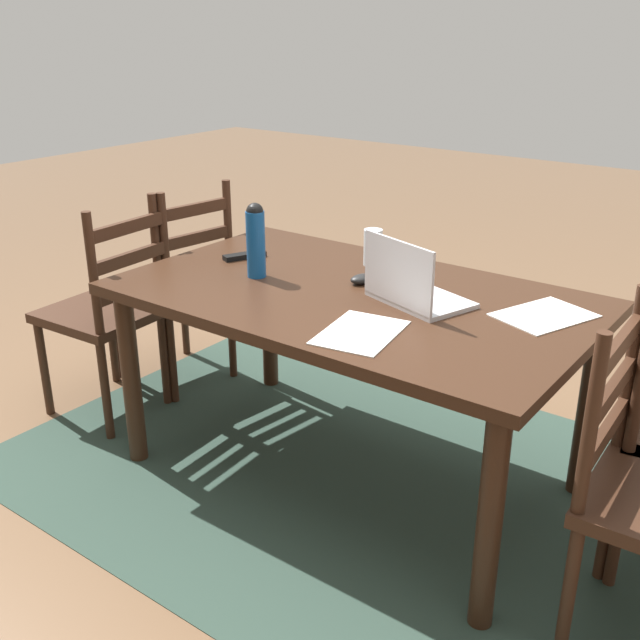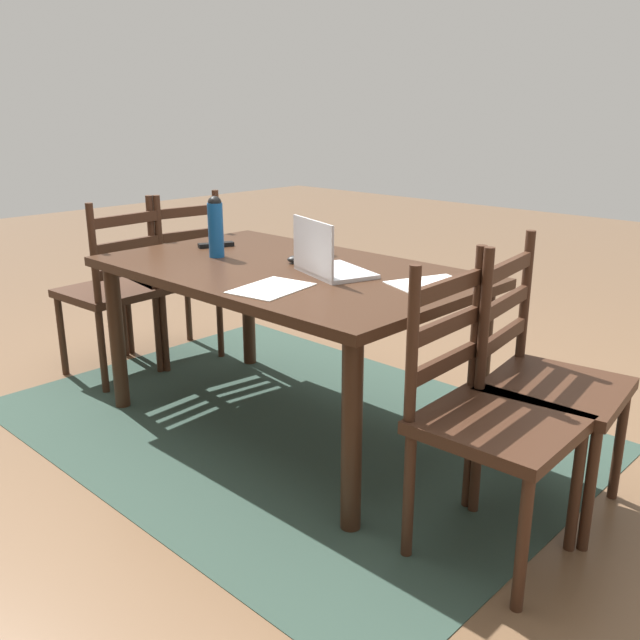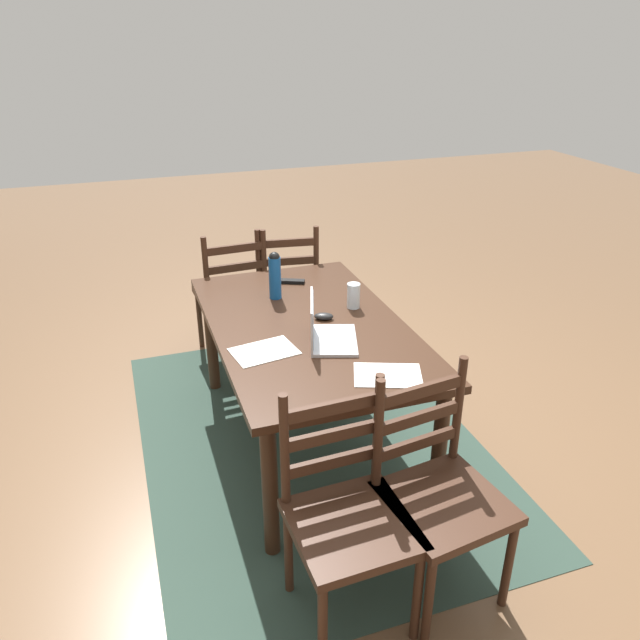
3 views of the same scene
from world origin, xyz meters
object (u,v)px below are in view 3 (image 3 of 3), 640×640
at_px(chair_left_near, 438,494).
at_px(chair_right_near, 285,289).
at_px(chair_right_far, 232,296).
at_px(water_bottle, 275,274).
at_px(chair_left_far, 348,517).
at_px(drinking_glass, 353,296).
at_px(dining_table, 307,338).
at_px(tv_remote, 290,281).
at_px(laptop, 324,331).
at_px(computer_mouse, 324,316).

xyz_separation_m(chair_left_near, chair_right_near, (2.19, 0.00, 0.00)).
bearing_deg(chair_right_far, water_bottle, -170.36).
height_order(chair_left_far, chair_right_near, same).
bearing_deg(water_bottle, drinking_glass, -125.60).
xyz_separation_m(dining_table, chair_right_far, (1.09, 0.19, -0.18)).
height_order(chair_left_near, drinking_glass, chair_left_near).
distance_m(chair_left_near, chair_right_far, 2.22).
relative_size(chair_left_near, chair_right_far, 1.00).
xyz_separation_m(chair_left_near, chair_right_far, (2.19, 0.38, 0.00)).
distance_m(chair_left_far, chair_right_near, 2.22).
bearing_deg(tv_remote, chair_left_near, 28.00).
distance_m(dining_table, water_bottle, 0.44).
xyz_separation_m(laptop, computer_mouse, (0.24, -0.08, -0.04)).
height_order(dining_table, computer_mouse, computer_mouse).
bearing_deg(chair_right_near, chair_left_near, -179.99).
bearing_deg(chair_right_far, tv_remote, -153.77).
height_order(chair_right_far, tv_remote, chair_right_far).
bearing_deg(computer_mouse, tv_remote, 24.87).
bearing_deg(chair_right_far, chair_left_far, 179.90).
distance_m(chair_right_near, drinking_glass, 1.04).
bearing_deg(water_bottle, laptop, -171.92).
relative_size(laptop, computer_mouse, 3.73).
height_order(chair_left_far, laptop, laptop).
xyz_separation_m(chair_right_near, water_bottle, (-0.72, 0.26, 0.41)).
bearing_deg(chair_left_near, chair_right_far, 9.79).
relative_size(chair_left_far, chair_right_near, 1.00).
distance_m(chair_left_near, drinking_glass, 1.26).
height_order(chair_left_far, drinking_glass, chair_left_far).
relative_size(dining_table, water_bottle, 5.93).
bearing_deg(water_bottle, chair_left_far, 175.09).
xyz_separation_m(chair_right_far, drinking_glass, (-0.98, -0.49, 0.34)).
relative_size(chair_left_far, drinking_glass, 6.89).
height_order(chair_right_near, chair_right_far, same).
distance_m(laptop, drinking_glass, 0.44).
distance_m(dining_table, computer_mouse, 0.14).
relative_size(drinking_glass, computer_mouse, 1.38).
distance_m(dining_table, drinking_glass, 0.35).
bearing_deg(chair_left_near, computer_mouse, 4.60).
bearing_deg(chair_left_far, chair_right_near, -9.88).
bearing_deg(laptop, computer_mouse, -18.67).
xyz_separation_m(chair_left_near, drinking_glass, (1.21, -0.11, 0.34)).
relative_size(chair_left_near, water_bottle, 3.50).
xyz_separation_m(dining_table, chair_left_near, (-1.09, -0.19, -0.18)).
height_order(dining_table, chair_right_near, chair_right_near).
height_order(laptop, drinking_glass, laptop).
height_order(dining_table, chair_right_far, chair_right_far).
bearing_deg(chair_right_near, chair_right_far, 90.05).
distance_m(dining_table, chair_left_far, 1.13).
bearing_deg(dining_table, drinking_glass, -69.41).
relative_size(chair_right_near, tv_remote, 5.59).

